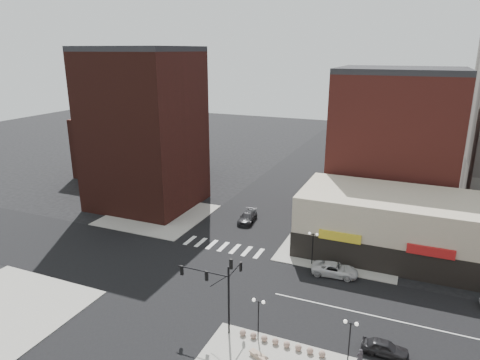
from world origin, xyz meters
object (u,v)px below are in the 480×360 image
at_px(street_lamp_ne, 313,240).
at_px(pedestrian, 360,358).
at_px(white_suv, 335,269).
at_px(dark_sedan_north, 247,217).
at_px(street_lamp_se_b, 350,331).
at_px(dark_sedan_east, 385,348).
at_px(stone_bench, 259,356).
at_px(street_lamp_se_a, 258,309).
at_px(traffic_signal, 221,283).

distance_m(street_lamp_ne, pedestrian, 18.01).
xyz_separation_m(white_suv, dark_sedan_north, (-15.46, 11.01, 0.02)).
relative_size(street_lamp_se_b, dark_sedan_east, 1.05).
height_order(street_lamp_se_b, dark_sedan_east, street_lamp_se_b).
bearing_deg(dark_sedan_east, street_lamp_se_b, 132.44).
distance_m(street_lamp_se_b, stone_bench, 8.01).
xyz_separation_m(street_lamp_se_a, stone_bench, (0.91, -2.29, -2.95)).
bearing_deg(pedestrian, street_lamp_se_b, -32.45).
bearing_deg(street_lamp_se_a, dark_sedan_north, 114.02).
bearing_deg(street_lamp_ne, street_lamp_se_b, -66.37).
height_order(dark_sedan_north, pedestrian, pedestrian).
distance_m(street_lamp_ne, dark_sedan_north, 15.81).
distance_m(street_lamp_se_b, dark_sedan_north, 32.13).
height_order(street_lamp_ne, dark_sedan_east, street_lamp_ne).
height_order(street_lamp_se_a, street_lamp_se_b, same).
bearing_deg(pedestrian, street_lamp_se_a, -32.45).
relative_size(street_lamp_se_a, street_lamp_ne, 1.00).
bearing_deg(dark_sedan_north, street_lamp_ne, -44.12).
height_order(street_lamp_ne, white_suv, street_lamp_ne).
xyz_separation_m(traffic_signal, street_lamp_ne, (4.76, 15.83, -1.67)).
distance_m(street_lamp_se_a, street_lamp_se_b, 8.00).
bearing_deg(white_suv, street_lamp_se_a, 159.36).
bearing_deg(white_suv, pedestrian, -166.37).
relative_size(street_lamp_se_a, stone_bench, 2.22).
bearing_deg(street_lamp_se_a, street_lamp_se_b, 0.00).
bearing_deg(street_lamp_se_a, dark_sedan_east, 13.30).
relative_size(street_lamp_se_a, dark_sedan_north, 0.79).
height_order(dark_sedan_east, pedestrian, pedestrian).
height_order(street_lamp_se_b, white_suv, street_lamp_se_b).
xyz_separation_m(traffic_signal, dark_sedan_north, (-7.61, 25.34, -4.20)).
distance_m(street_lamp_ne, stone_bench, 18.53).
height_order(traffic_signal, dark_sedan_north, traffic_signal).
height_order(dark_sedan_east, dark_sedan_north, dark_sedan_north).
bearing_deg(dark_sedan_east, stone_bench, 115.71).
xyz_separation_m(street_lamp_ne, stone_bench, (-0.09, -18.29, -2.95)).
height_order(traffic_signal, street_lamp_ne, traffic_signal).
bearing_deg(street_lamp_se_b, traffic_signal, 179.18).
bearing_deg(traffic_signal, stone_bench, -27.75).
distance_m(dark_sedan_east, stone_bench, 10.95).
relative_size(street_lamp_se_b, white_suv, 0.78).
distance_m(white_suv, dark_sedan_north, 18.98).
xyz_separation_m(street_lamp_ne, white_suv, (3.09, -1.50, -2.55)).
xyz_separation_m(street_lamp_se_b, dark_sedan_east, (2.73, 2.54, -2.62)).
bearing_deg(dark_sedan_east, pedestrian, 144.42).
relative_size(street_lamp_se_b, street_lamp_ne, 1.00).
xyz_separation_m(pedestrian, stone_bench, (-8.04, -2.29, -0.65)).
relative_size(dark_sedan_north, stone_bench, 2.80).
bearing_deg(dark_sedan_north, stone_bench, -72.74).
relative_size(street_lamp_se_a, pedestrian, 2.37).
relative_size(street_lamp_se_a, street_lamp_se_b, 1.00).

